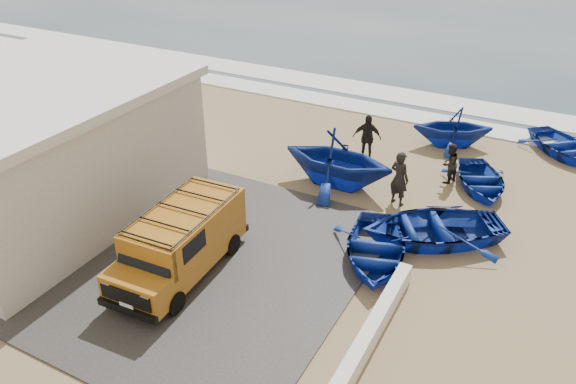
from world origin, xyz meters
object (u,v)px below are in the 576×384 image
at_px(boat_near_left, 375,249).
at_px(boat_mid_right, 481,180).
at_px(fisherman_back, 367,138).
at_px(building, 24,149).
at_px(boat_near_right, 433,227).
at_px(fisherman_front, 399,178).
at_px(parapet, 367,340).
at_px(fisherman_middle, 449,163).
at_px(boat_mid_left, 338,158).
at_px(boat_far_right, 563,146).
at_px(boat_far_left, 453,127).
at_px(van, 181,240).

xyz_separation_m(boat_near_left, boat_mid_right, (1.89, 5.87, -0.04)).
distance_m(boat_mid_right, fisherman_back, 4.60).
xyz_separation_m(building, boat_mid_right, (13.28, 8.36, -1.82)).
height_order(boat_near_right, fisherman_front, fisherman_front).
bearing_deg(building, fisherman_front, 28.52).
bearing_deg(parapet, fisherman_middle, 92.46).
bearing_deg(boat_near_left, boat_mid_left, 109.39).
bearing_deg(boat_mid_left, boat_far_right, -46.26).
relative_size(boat_near_left, fisherman_back, 1.97).
xyz_separation_m(boat_mid_left, boat_far_left, (2.88, 5.41, -0.24)).
relative_size(boat_mid_left, fisherman_front, 2.09).
height_order(parapet, boat_near_right, boat_near_right).
xyz_separation_m(boat_near_right, fisherman_back, (-3.88, 4.35, 0.50)).
distance_m(boat_far_right, fisherman_front, 8.41).
bearing_deg(boat_near_left, boat_far_right, 49.57).
bearing_deg(fisherman_front, boat_mid_left, 13.23).
xyz_separation_m(van, boat_mid_left, (1.82, 6.78, 0.02)).
height_order(building, fisherman_front, building).
distance_m(boat_near_left, boat_mid_right, 6.17).
height_order(fisherman_middle, fisherman_back, fisherman_back).
height_order(boat_near_right, boat_far_right, boat_near_right).
height_order(fisherman_front, fisherman_middle, fisherman_front).
bearing_deg(boat_far_left, fisherman_middle, -12.05).
relative_size(boat_mid_right, boat_far_right, 0.92).
height_order(boat_mid_right, fisherman_front, fisherman_front).
distance_m(building, parapet, 12.68).
distance_m(boat_near_left, fisherman_back, 6.75).
xyz_separation_m(van, boat_near_right, (5.89, 4.91, -0.61)).
bearing_deg(van, parapet, -6.57).
relative_size(boat_far_right, fisherman_front, 1.83).
distance_m(parapet, fisherman_middle, 9.36).
distance_m(boat_mid_left, fisherman_middle, 4.16).
relative_size(van, fisherman_middle, 3.09).
xyz_separation_m(building, boat_mid_left, (8.55, 6.19, -1.07)).
relative_size(van, fisherman_back, 2.46).
xyz_separation_m(fisherman_front, fisherman_back, (-2.22, 2.72, -0.03)).
distance_m(fisherman_front, fisherman_back, 3.51).
relative_size(fisherman_front, fisherman_middle, 1.30).
bearing_deg(boat_mid_left, boat_mid_right, -64.93).
height_order(van, boat_far_left, van).
relative_size(boat_near_left, boat_far_left, 1.16).
relative_size(boat_far_left, fisherman_middle, 2.12).
xyz_separation_m(building, fisherman_back, (8.73, 8.67, -1.21)).
bearing_deg(building, van, -5.07).
bearing_deg(van, building, 172.36).
height_order(boat_mid_left, boat_mid_right, boat_mid_left).
bearing_deg(parapet, building, 175.42).
height_order(boat_mid_right, boat_far_left, boat_far_left).
bearing_deg(boat_far_left, fisherman_front, -28.47).
xyz_separation_m(parapet, fisherman_back, (-3.77, 9.67, 0.68)).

